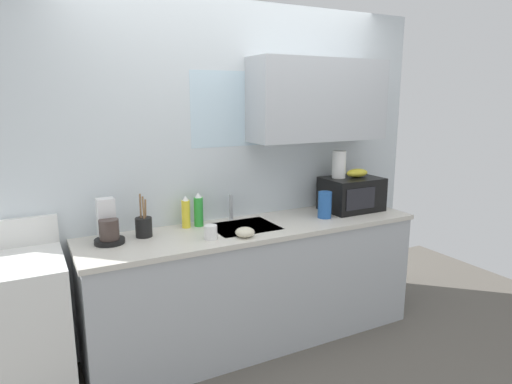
# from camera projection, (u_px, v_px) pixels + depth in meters

# --- Properties ---
(kitchen_wall_assembly) EXTENTS (3.26, 0.42, 2.50)m
(kitchen_wall_assembly) POSITION_uv_depth(u_px,v_px,m) (253.00, 156.00, 3.47)
(kitchen_wall_assembly) COLOR silver
(kitchen_wall_assembly) RESTS_ON ground
(counter_unit) EXTENTS (2.49, 0.63, 0.90)m
(counter_unit) POSITION_uv_depth(u_px,v_px,m) (256.00, 283.00, 3.33)
(counter_unit) COLOR #B2B7BC
(counter_unit) RESTS_ON ground
(sink_faucet) EXTENTS (0.03, 0.03, 0.19)m
(sink_faucet) POSITION_uv_depth(u_px,v_px,m) (231.00, 207.00, 3.39)
(sink_faucet) COLOR #B2B5BA
(sink_faucet) RESTS_ON counter_unit
(stove_range) EXTENTS (0.60, 0.60, 1.08)m
(stove_range) POSITION_uv_depth(u_px,v_px,m) (15.00, 334.00, 2.61)
(stove_range) COLOR white
(stove_range) RESTS_ON ground
(microwave) EXTENTS (0.46, 0.35, 0.27)m
(microwave) POSITION_uv_depth(u_px,v_px,m) (351.00, 194.00, 3.67)
(microwave) COLOR black
(microwave) RESTS_ON counter_unit
(banana_bunch) EXTENTS (0.20, 0.11, 0.07)m
(banana_bunch) POSITION_uv_depth(u_px,v_px,m) (357.00, 173.00, 3.66)
(banana_bunch) COLOR gold
(banana_bunch) RESTS_ON microwave
(paper_towel_roll) EXTENTS (0.11, 0.11, 0.22)m
(paper_towel_roll) POSITION_uv_depth(u_px,v_px,m) (339.00, 164.00, 3.62)
(paper_towel_roll) COLOR white
(paper_towel_roll) RESTS_ON microwave
(coffee_maker) EXTENTS (0.19, 0.21, 0.28)m
(coffee_maker) POSITION_uv_depth(u_px,v_px,m) (108.00, 226.00, 2.85)
(coffee_maker) COLOR black
(coffee_maker) RESTS_ON counter_unit
(dish_soap_bottle_green) EXTENTS (0.07, 0.07, 0.25)m
(dish_soap_bottle_green) POSITION_uv_depth(u_px,v_px,m) (199.00, 210.00, 3.21)
(dish_soap_bottle_green) COLOR green
(dish_soap_bottle_green) RESTS_ON counter_unit
(dish_soap_bottle_yellow) EXTENTS (0.06, 0.06, 0.23)m
(dish_soap_bottle_yellow) POSITION_uv_depth(u_px,v_px,m) (186.00, 213.00, 3.17)
(dish_soap_bottle_yellow) COLOR yellow
(dish_soap_bottle_yellow) RESTS_ON counter_unit
(cereal_canister) EXTENTS (0.10, 0.10, 0.20)m
(cereal_canister) POSITION_uv_depth(u_px,v_px,m) (325.00, 205.00, 3.43)
(cereal_canister) COLOR #2659A5
(cereal_canister) RESTS_ON counter_unit
(mug_white) EXTENTS (0.08, 0.08, 0.09)m
(mug_white) POSITION_uv_depth(u_px,v_px,m) (211.00, 232.00, 2.92)
(mug_white) COLOR white
(mug_white) RESTS_ON counter_unit
(utensil_crock) EXTENTS (0.11, 0.11, 0.30)m
(utensil_crock) POSITION_uv_depth(u_px,v_px,m) (144.00, 226.00, 2.97)
(utensil_crock) COLOR black
(utensil_crock) RESTS_ON counter_unit
(small_bowl) EXTENTS (0.13, 0.13, 0.06)m
(small_bowl) POSITION_uv_depth(u_px,v_px,m) (245.00, 232.00, 2.97)
(small_bowl) COLOR beige
(small_bowl) RESTS_ON counter_unit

